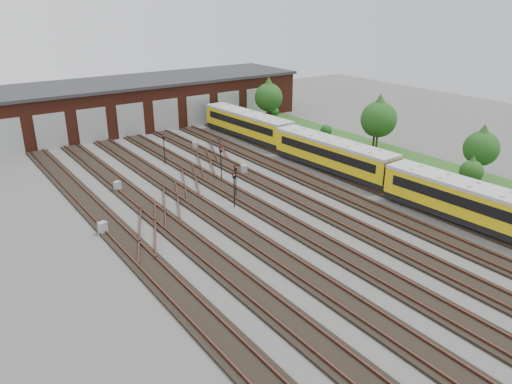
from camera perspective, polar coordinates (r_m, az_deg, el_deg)
ground at (r=41.20m, az=6.70°, el=-3.54°), size 120.00×120.00×0.00m
track_network at (r=41.45m, az=6.00°, el=-3.18°), size 30.40×70.00×0.33m
maintenance_shed at (r=73.50m, az=-14.47°, el=9.77°), size 51.00×12.50×6.35m
grass_verge at (r=60.54m, az=14.04°, el=4.25°), size 8.00×55.00×0.05m
metro_train at (r=52.80m, az=8.80°, el=4.29°), size 3.58×47.25×3.12m
signal_mast_0 at (r=45.37m, az=-2.32°, el=1.72°), size 0.26×0.24×3.11m
signal_mast_1 at (r=55.61m, az=-10.47°, el=5.30°), size 0.28×0.26×3.37m
signal_mast_2 at (r=43.23m, az=-2.51°, el=0.78°), size 0.30×0.29×3.19m
signal_mast_3 at (r=49.61m, az=-4.02°, el=3.71°), size 0.27×0.26×3.48m
relay_cabinet_0 at (r=40.68m, az=-17.11°, el=-3.96°), size 0.74×0.67×1.01m
relay_cabinet_1 at (r=49.13m, az=-15.55°, el=0.63°), size 0.72×0.66×0.97m
relay_cabinet_2 at (r=51.88m, az=-1.39°, el=2.56°), size 0.71×0.64×0.98m
relay_cabinet_3 at (r=60.97m, az=-6.99°, el=5.28°), size 0.60×0.53×0.91m
relay_cabinet_4 at (r=62.66m, az=1.82°, el=6.00°), size 0.69×0.58×1.15m
tree_0 at (r=72.53m, az=1.45°, el=11.14°), size 4.01×4.01×6.64m
tree_1 at (r=62.33m, az=13.49°, el=7.98°), size 3.16×3.16×5.24m
tree_2 at (r=60.20m, az=13.89°, el=8.54°), size 4.18×4.18×6.93m
tree_3 at (r=50.67m, az=23.44°, el=2.44°), size 2.17×2.17×3.60m
tree_4 at (r=54.19m, az=24.41°, el=4.98°), size 3.46×3.46×5.74m
bush_0 at (r=55.22m, az=15.71°, el=3.14°), size 1.36×1.36×1.36m
bush_1 at (r=67.85m, az=8.03°, el=7.18°), size 1.54×1.54×1.54m
bush_2 at (r=78.72m, az=2.13°, el=9.32°), size 1.42×1.42×1.42m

